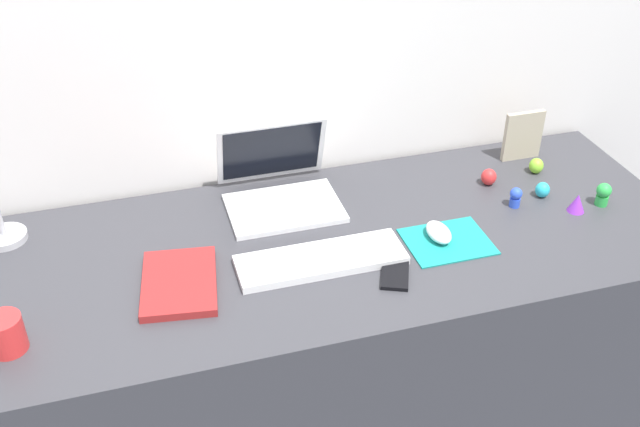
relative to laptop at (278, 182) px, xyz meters
The scene contains 16 objects.
back_wall 0.19m from the laptop, 63.22° to the left, with size 3.06×0.05×1.49m, color silver.
desk 0.49m from the laptop, 70.48° to the right, with size 1.86×0.71×0.74m, color #38383D.
laptop is the anchor object (origin of this frame).
keyboard 0.32m from the laptop, 84.75° to the right, with size 0.41×0.13×0.02m, color white.
mousepad 0.48m from the laptop, 41.54° to the right, with size 0.21×0.17×0.00m, color teal.
mouse 0.45m from the laptop, 41.19° to the right, with size 0.06×0.10×0.03m, color white.
cell_phone 0.44m from the laptop, 65.22° to the right, with size 0.06×0.13×0.01m, color black.
notebook_pad 0.44m from the laptop, 135.84° to the right, with size 0.17×0.24×0.02m, color maroon.
picture_frame 0.75m from the laptop, ahead, with size 0.12×0.02×0.15m, color #B2A58C.
coffee_mug 0.79m from the laptop, 148.98° to the right, with size 0.08×0.08×0.08m, color red.
toy_figurine_purple 0.80m from the laptop, 20.72° to the right, with size 0.05×0.05×0.05m, color purple.
toy_figurine_green 0.88m from the laptop, 18.28° to the right, with size 0.04×0.04×0.06m.
toy_figurine_cyan 0.72m from the laptop, 15.48° to the right, with size 0.04×0.04×0.04m, color #28B7CC.
toy_figurine_blue 0.64m from the laptop, 19.74° to the right, with size 0.03×0.03×0.06m.
toy_figurine_lime 0.75m from the laptop, ahead, with size 0.04×0.04×0.05m, color #8CDB33.
toy_figurine_red 0.59m from the laptop, ahead, with size 0.04×0.04×0.05m, color red.
Camera 1 is at (-0.46, -1.45, 1.84)m, focal length 41.84 mm.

